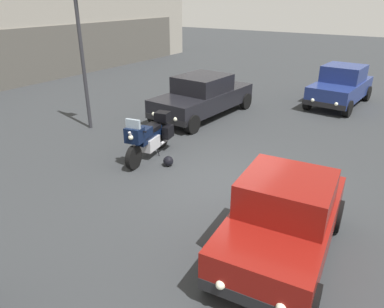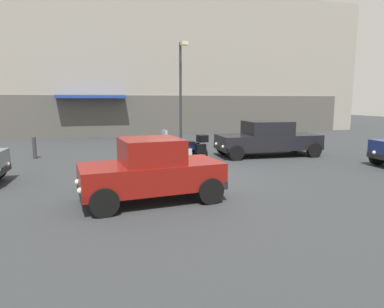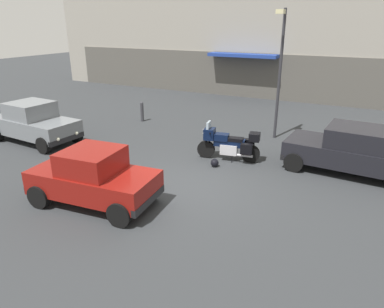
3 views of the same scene
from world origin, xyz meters
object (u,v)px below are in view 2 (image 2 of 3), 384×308
at_px(helmet, 183,164).
at_px(car_compact_side, 151,171).
at_px(car_sedan_far, 268,139).
at_px(bollard_curbside, 34,146).
at_px(motorcycle, 183,148).
at_px(streetlamp_curbside, 181,87).

height_order(helmet, car_compact_side, car_compact_side).
bearing_deg(car_sedan_far, car_compact_side, 45.08).
distance_m(car_compact_side, bollard_curbside, 8.48).
height_order(motorcycle, streetlamp_curbside, streetlamp_curbside).
bearing_deg(car_compact_side, helmet, -121.10).
xyz_separation_m(helmet, bollard_curbside, (-5.57, 3.76, 0.38)).
distance_m(motorcycle, streetlamp_curbside, 4.12).
xyz_separation_m(motorcycle, car_compact_side, (-2.07, -4.68, 0.15)).
relative_size(helmet, car_sedan_far, 0.06).
relative_size(helmet, car_compact_side, 0.08).
bearing_deg(streetlamp_curbside, bollard_curbside, -177.91).
distance_m(motorcycle, car_compact_side, 5.12).
relative_size(motorcycle, car_sedan_far, 0.48).
bearing_deg(bollard_curbside, streetlamp_curbside, 2.09).
bearing_deg(helmet, car_sedan_far, 19.75).
bearing_deg(car_sedan_far, motorcycle, 14.07).
xyz_separation_m(helmet, car_compact_side, (-1.86, -3.86, 0.63)).
xyz_separation_m(motorcycle, bollard_curbside, (-5.78, 2.95, -0.10)).
bearing_deg(streetlamp_curbside, car_compact_side, -109.99).
xyz_separation_m(car_compact_side, streetlamp_curbside, (2.86, 7.86, 2.34)).
relative_size(car_sedan_far, car_compact_side, 1.30).
height_order(helmet, bollard_curbside, bollard_curbside).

